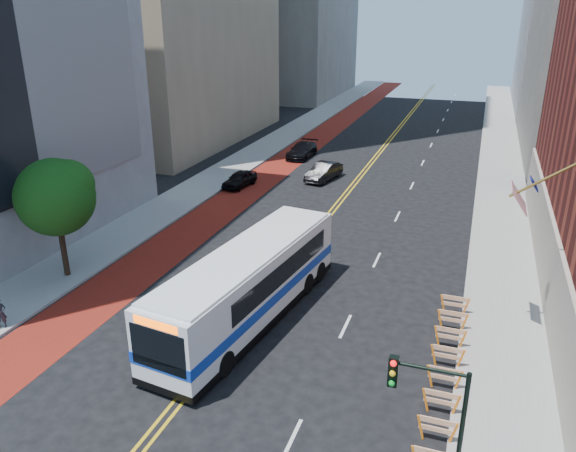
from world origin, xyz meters
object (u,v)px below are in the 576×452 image
(transit_bus, at_px, (250,283))
(car_c, at_px, (302,150))
(traffic_signal, at_px, (431,410))
(street_tree, at_px, (56,194))
(car_b, at_px, (324,172))
(car_a, at_px, (240,179))
(pedestrian, at_px, (0,313))

(transit_bus, bearing_deg, car_c, 110.92)
(transit_bus, bearing_deg, traffic_signal, -35.94)
(street_tree, height_order, car_b, street_tree)
(car_a, xyz_separation_m, pedestrian, (-1.38, -24.55, 0.25))
(traffic_signal, height_order, car_c, traffic_signal)
(transit_bus, xyz_separation_m, car_a, (-9.26, 19.71, -1.26))
(car_b, bearing_deg, transit_bus, -71.11)
(traffic_signal, distance_m, car_c, 43.09)
(car_b, distance_m, pedestrian, 29.82)
(pedestrian, bearing_deg, street_tree, 59.56)
(car_a, distance_m, car_b, 7.54)
(street_tree, xyz_separation_m, car_b, (8.43, 23.17, -4.16))
(street_tree, height_order, car_c, street_tree)
(car_a, height_order, pedestrian, pedestrian)
(street_tree, bearing_deg, car_c, 82.13)
(traffic_signal, bearing_deg, transit_bus, 136.43)
(transit_bus, height_order, pedestrian, transit_bus)
(car_c, xyz_separation_m, pedestrian, (-3.32, -35.80, 0.18))
(street_tree, distance_m, transit_bus, 11.89)
(transit_bus, distance_m, car_c, 31.84)
(traffic_signal, bearing_deg, pedestrian, 168.90)
(street_tree, relative_size, pedestrian, 4.40)
(car_b, bearing_deg, car_a, -133.73)
(street_tree, xyz_separation_m, car_c, (4.17, 30.14, -4.18))
(street_tree, bearing_deg, traffic_signal, -24.82)
(transit_bus, distance_m, car_a, 21.82)
(car_b, xyz_separation_m, pedestrian, (-7.58, -28.84, 0.16))
(car_b, bearing_deg, traffic_signal, -57.87)
(street_tree, bearing_deg, car_b, 70.02)
(car_a, distance_m, pedestrian, 24.59)
(car_a, height_order, car_b, car_b)
(car_c, bearing_deg, street_tree, -95.50)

